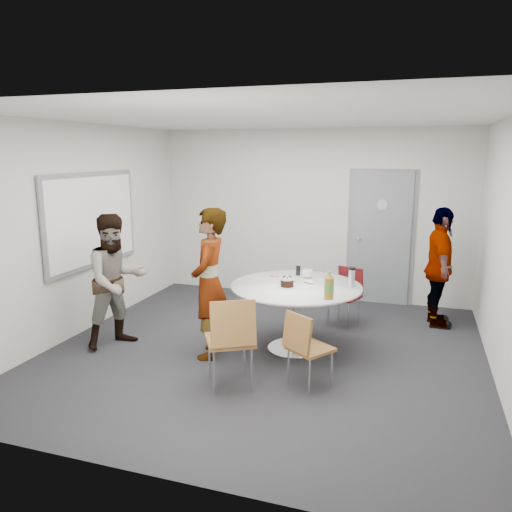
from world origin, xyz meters
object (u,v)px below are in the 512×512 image
(table, at_px, (298,294))
(door, at_px, (380,238))
(chair_near_right, at_px, (305,343))
(chair_far, at_px, (347,290))
(chair_near_left, at_px, (231,334))
(person_main, at_px, (209,284))
(person_right, at_px, (439,268))
(whiteboard, at_px, (92,220))
(person_left, at_px, (116,281))

(table, bearing_deg, door, 72.05)
(door, relative_size, chair_near_right, 2.67)
(door, xyz_separation_m, chair_far, (-0.33, -1.19, -0.55))
(chair_near_left, relative_size, person_main, 0.56)
(person_main, xyz_separation_m, person_right, (2.52, 1.91, -0.05))
(whiteboard, distance_m, person_left, 1.08)
(chair_far, distance_m, person_right, 1.27)
(person_left, bearing_deg, person_main, -56.52)
(chair_near_right, bearing_deg, whiteboard, -163.54)
(whiteboard, height_order, chair_far, whiteboard)
(table, height_order, person_main, person_main)
(chair_far, bearing_deg, person_main, 68.88)
(table, bearing_deg, person_right, 42.09)
(table, height_order, chair_near_right, table)
(whiteboard, distance_m, person_main, 2.04)
(whiteboard, xyz_separation_m, chair_far, (3.23, 1.09, -0.97))
(whiteboard, relative_size, person_right, 1.17)
(whiteboard, bearing_deg, door, 32.66)
(chair_near_left, bearing_deg, chair_far, 40.76)
(door, distance_m, person_left, 4.04)
(chair_far, bearing_deg, door, -86.23)
(door, height_order, whiteboard, door)
(chair_near_right, xyz_separation_m, person_right, (1.30, 2.40, 0.33))
(person_main, xyz_separation_m, person_left, (-1.20, -0.05, -0.05))
(chair_far, xyz_separation_m, person_left, (-2.55, -1.64, 0.33))
(chair_far, bearing_deg, person_left, 51.87)
(door, distance_m, person_main, 3.25)
(table, distance_m, chair_near_left, 1.28)
(person_main, bearing_deg, chair_near_right, 58.18)
(door, bearing_deg, table, -107.95)
(whiteboard, xyz_separation_m, chair_near_left, (2.44, -1.25, -0.86))
(chair_far, relative_size, person_main, 0.46)
(whiteboard, height_order, chair_near_left, whiteboard)
(chair_near_left, xyz_separation_m, person_right, (1.97, 2.66, 0.22))
(chair_near_left, height_order, chair_near_right, chair_near_left)
(whiteboard, xyz_separation_m, person_left, (0.69, -0.55, -0.64))
(person_main, bearing_deg, person_left, -97.75)
(table, xyz_separation_m, person_main, (-0.92, -0.47, 0.17))
(chair_far, xyz_separation_m, person_main, (-1.35, -1.59, 0.39))
(chair_near_right, distance_m, person_main, 1.38)
(person_main, relative_size, person_right, 1.06)
(chair_near_right, height_order, person_right, person_right)
(chair_far, height_order, person_left, person_left)
(door, xyz_separation_m, chair_near_left, (-1.12, -3.53, -0.44))
(chair_near_right, distance_m, person_left, 2.49)
(door, bearing_deg, person_right, -45.61)
(chair_near_right, relative_size, person_left, 0.49)
(person_left, relative_size, person_right, 1.00)
(chair_near_left, bearing_deg, door, 41.88)
(chair_near_right, height_order, person_left, person_left)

